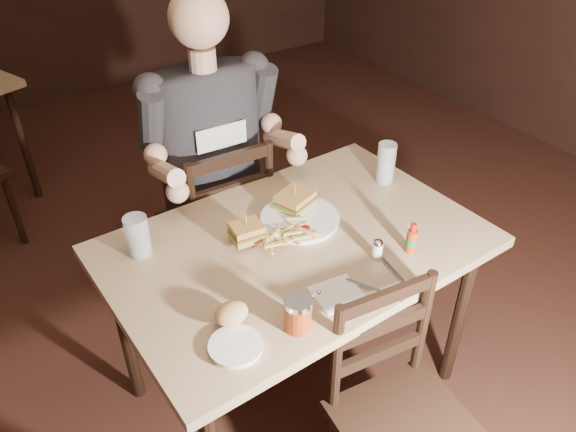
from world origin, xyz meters
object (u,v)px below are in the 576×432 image
hot_sauce (412,238)px  syrup_dispenser (298,314)px  diner (212,124)px  dinner_plate (300,220)px  chair_far (216,224)px  chair_near (408,428)px  glass_left (138,236)px  main_table (296,258)px  glass_right (386,163)px  side_plate (236,347)px

hot_sauce → syrup_dispenser: size_ratio=1.07×
diner → hot_sauce: size_ratio=8.89×
diner → syrup_dispenser: diner is taller
dinner_plate → hot_sauce: hot_sauce is taller
chair_far → diner: 0.53m
dinner_plate → syrup_dispenser: syrup_dispenser is taller
chair_near → glass_left: bearing=126.1°
main_table → glass_right: glass_right is taller
glass_right → hot_sauce: (-0.23, -0.39, -0.03)m
glass_right → chair_far: bearing=137.0°
diner → dinner_plate: 0.54m
hot_sauce → side_plate: hot_sauce is taller
glass_left → main_table: bearing=-26.6°
chair_near → diner: (-0.02, 1.19, 0.55)m
glass_left → side_plate: bearing=-83.2°
main_table → dinner_plate: 0.15m
hot_sauce → main_table: bearing=139.1°
dinner_plate → glass_left: (-0.55, 0.15, 0.06)m
chair_far → chair_near: 1.24m
chair_far → glass_right: size_ratio=5.53×
chair_far → side_plate: (-0.40, -0.94, 0.31)m
dinner_plate → side_plate: 0.63m
glass_right → glass_left: bearing=174.2°
glass_left → chair_far: bearing=40.3°
chair_near → diner: diner is taller
glass_left → side_plate: 0.55m
side_plate → main_table: bearing=36.9°
chair_near → glass_left: 1.06m
chair_far → dinner_plate: (0.09, -0.54, 0.32)m
main_table → chair_far: 0.67m
chair_near → dinner_plate: (0.07, 0.70, 0.35)m
dinner_plate → side_plate: (-0.49, -0.40, -0.00)m
glass_left → side_plate: size_ratio=0.98×
chair_near → glass_left: (-0.48, 0.84, 0.41)m
dinner_plate → glass_left: glass_left is taller
syrup_dispenser → side_plate: 0.20m
chair_near → side_plate: size_ratio=5.82×
diner → dinner_plate: diner is taller
main_table → diner: diner is taller
dinner_plate → chair_far: bearing=99.1°
glass_right → side_plate: (-0.93, -0.44, -0.08)m
chair_far → glass_left: chair_far is taller
dinner_plate → glass_right: size_ratio=1.68×
syrup_dispenser → glass_left: bearing=111.8°
chair_far → diner: size_ratio=0.90×
chair_far → chair_near: size_ratio=1.07×
chair_near → side_plate: (-0.42, 0.30, 0.34)m
diner → syrup_dispenser: 0.95m
chair_near → hot_sauce: bearing=57.6°
glass_left → hot_sauce: glass_left is taller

